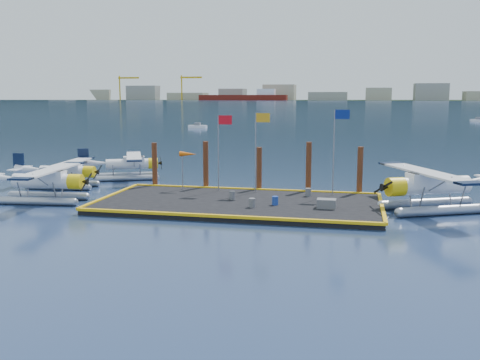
# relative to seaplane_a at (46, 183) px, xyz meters

# --- Properties ---
(ground) EXTENTS (4000.00, 4000.00, 0.00)m
(ground) POSITION_rel_seaplane_a_xyz_m (14.49, 1.49, -1.45)
(ground) COLOR #182748
(ground) RESTS_ON ground
(dock) EXTENTS (20.00, 10.00, 0.40)m
(dock) POSITION_rel_seaplane_a_xyz_m (14.49, 1.49, -1.25)
(dock) COLOR black
(dock) RESTS_ON ground
(dock_bumpers) EXTENTS (20.25, 10.25, 0.18)m
(dock_bumpers) POSITION_rel_seaplane_a_xyz_m (14.49, 1.49, -0.96)
(dock_bumpers) COLOR #EAB20D
(dock_bumpers) RESTS_ON dock
(far_backdrop) EXTENTS (3050.00, 2050.00, 810.00)m
(far_backdrop) POSITION_rel_seaplane_a_xyz_m (254.40, 1739.01, 8.00)
(far_backdrop) COLOR black
(far_backdrop) RESTS_ON ground
(seaplane_a) EXTENTS (8.51, 9.39, 3.33)m
(seaplane_a) POSITION_rel_seaplane_a_xyz_m (0.00, 0.00, 0.00)
(seaplane_a) COLOR #9A9FA8
(seaplane_a) RESTS_ON ground
(seaplane_b) EXTENTS (7.66, 8.45, 2.99)m
(seaplane_b) POSITION_rel_seaplane_a_xyz_m (-1.81, 5.98, -0.14)
(seaplane_b) COLOR #9A9FA8
(seaplane_b) RESTS_ON ground
(seaplane_c) EXTENTS (7.91, 8.31, 3.04)m
(seaplane_c) POSITION_rel_seaplane_a_xyz_m (1.60, 11.83, -0.12)
(seaplane_c) COLOR #9A9FA8
(seaplane_c) RESTS_ON ground
(seaplane_d) EXTENTS (9.79, 10.25, 3.77)m
(seaplane_d) POSITION_rel_seaplane_a_xyz_m (27.73, 2.63, 0.19)
(seaplane_d) COLOR #9A9FA8
(seaplane_d) RESTS_ON ground
(drum_0) EXTENTS (0.43, 0.43, 0.61)m
(drum_0) POSITION_rel_seaplane_a_xyz_m (13.85, 2.01, -0.74)
(drum_0) COLOR #5D5E62
(drum_0) RESTS_ON dock
(drum_1) EXTENTS (0.43, 0.43, 0.61)m
(drum_1) POSITION_rel_seaplane_a_xyz_m (17.23, 0.70, -0.74)
(drum_1) COLOR #1B3A99
(drum_1) RESTS_ON dock
(drum_3) EXTENTS (0.44, 0.44, 0.62)m
(drum_3) POSITION_rel_seaplane_a_xyz_m (15.81, -0.43, -0.74)
(drum_3) COLOR #5D5E62
(drum_3) RESTS_ON dock
(drum_4) EXTENTS (0.44, 0.44, 0.61)m
(drum_4) POSITION_rel_seaplane_a_xyz_m (19.20, 4.45, -0.74)
(drum_4) COLOR #5D5E62
(drum_4) RESTS_ON dock
(crate) EXTENTS (1.27, 0.85, 0.63)m
(crate) POSITION_rel_seaplane_a_xyz_m (20.79, 0.33, -0.73)
(crate) COLOR #5D5E62
(crate) RESTS_ON dock
(flagpole_red) EXTENTS (1.14, 0.08, 6.00)m
(flagpole_red) POSITION_rel_seaplane_a_xyz_m (12.20, 5.29, 2.95)
(flagpole_red) COLOR gray
(flagpole_red) RESTS_ON dock
(flagpole_yellow) EXTENTS (1.14, 0.08, 6.20)m
(flagpole_yellow) POSITION_rel_seaplane_a_xyz_m (15.19, 5.29, 3.06)
(flagpole_yellow) COLOR gray
(flagpole_yellow) RESTS_ON dock
(flagpole_blue) EXTENTS (1.14, 0.08, 6.50)m
(flagpole_blue) POSITION_rel_seaplane_a_xyz_m (21.18, 5.29, 3.24)
(flagpole_blue) COLOR gray
(flagpole_blue) RESTS_ON dock
(windsock) EXTENTS (1.40, 0.44, 3.12)m
(windsock) POSITION_rel_seaplane_a_xyz_m (9.46, 5.29, 1.78)
(windsock) COLOR gray
(windsock) RESTS_ON dock
(piling_0) EXTENTS (0.44, 0.44, 4.00)m
(piling_0) POSITION_rel_seaplane_a_xyz_m (5.99, 6.89, 0.55)
(piling_0) COLOR #482614
(piling_0) RESTS_ON ground
(piling_1) EXTENTS (0.44, 0.44, 4.20)m
(piling_1) POSITION_rel_seaplane_a_xyz_m (10.49, 6.89, 0.65)
(piling_1) COLOR #482614
(piling_1) RESTS_ON ground
(piling_2) EXTENTS (0.44, 0.44, 3.80)m
(piling_2) POSITION_rel_seaplane_a_xyz_m (14.99, 6.89, 0.45)
(piling_2) COLOR #482614
(piling_2) RESTS_ON ground
(piling_3) EXTENTS (0.44, 0.44, 4.30)m
(piling_3) POSITION_rel_seaplane_a_xyz_m (18.99, 6.89, 0.70)
(piling_3) COLOR #482614
(piling_3) RESTS_ON ground
(piling_4) EXTENTS (0.44, 0.44, 4.00)m
(piling_4) POSITION_rel_seaplane_a_xyz_m (22.99, 6.89, 0.55)
(piling_4) COLOR #482614
(piling_4) RESTS_ON ground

